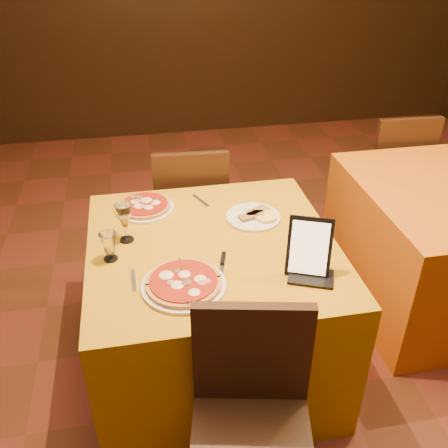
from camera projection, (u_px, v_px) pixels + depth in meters
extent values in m
cube|color=#5E2D19|center=(266.00, 397.00, 2.43)|extent=(6.00, 7.00, 0.01)
cube|color=#BD880C|center=(213.00, 307.00, 2.42)|extent=(1.10, 1.10, 0.75)
cylinder|color=white|center=(184.00, 286.00, 1.96)|extent=(0.34, 0.34, 0.01)
cylinder|color=#AD4C23|center=(184.00, 282.00, 1.96)|extent=(0.30, 0.30, 0.02)
cylinder|color=white|center=(145.00, 208.00, 2.47)|extent=(0.29, 0.29, 0.01)
cylinder|color=#AD4C23|center=(144.00, 205.00, 2.46)|extent=(0.26, 0.26, 0.02)
cylinder|color=white|center=(253.00, 217.00, 2.40)|extent=(0.26, 0.26, 0.01)
cylinder|color=olive|center=(253.00, 214.00, 2.39)|extent=(0.16, 0.16, 0.02)
cube|color=black|center=(309.00, 247.00, 1.99)|extent=(0.20, 0.16, 0.23)
cube|color=#B0B0B7|center=(221.00, 272.00, 2.04)|extent=(0.08, 0.22, 0.01)
cube|color=silver|center=(134.00, 280.00, 2.00)|extent=(0.02, 0.15, 0.01)
cube|color=#B5B5BC|center=(201.00, 201.00, 2.55)|extent=(0.07, 0.14, 0.01)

